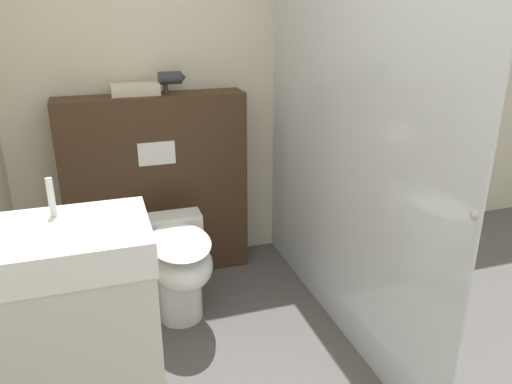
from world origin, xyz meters
name	(u,v)px	position (x,y,z in m)	size (l,w,h in m)	color
wall_back	(218,76)	(0.00, 2.15, 1.25)	(8.00, 0.06, 2.50)	beige
partition_panel	(157,188)	(-0.46, 1.98, 0.59)	(1.13, 0.23, 1.18)	#3D2819
shower_glass	(342,134)	(0.38, 1.14, 1.08)	(0.04, 1.98, 2.15)	silver
toilet	(179,265)	(-0.44, 1.38, 0.35)	(0.35, 0.63, 0.55)	white
sink_vanity	(72,352)	(-0.96, 0.59, 0.50)	(0.62, 0.42, 1.13)	beige
hair_drier	(171,78)	(-0.33, 1.99, 1.27)	(0.16, 0.08, 0.13)	#2D2D33
folded_towel	(135,89)	(-0.54, 2.00, 1.21)	(0.28, 0.13, 0.07)	beige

